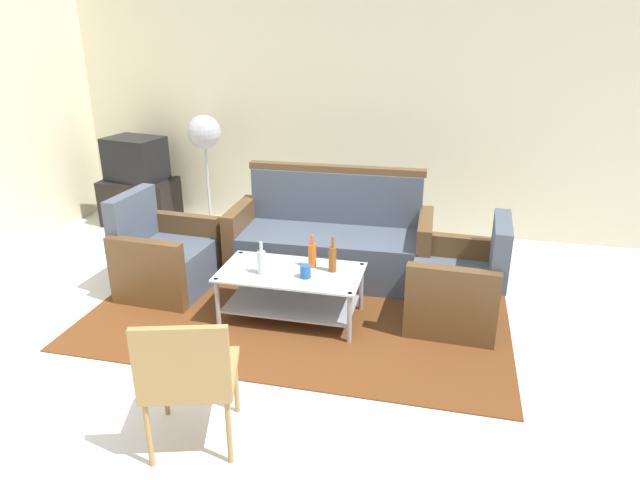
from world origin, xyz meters
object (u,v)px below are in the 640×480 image
at_px(armchair_left, 164,259).
at_px(bottle_orange, 312,255).
at_px(armchair_right, 458,288).
at_px(television, 136,159).
at_px(bottle_brown, 333,258).
at_px(tv_stand, 141,202).
at_px(cup, 305,271).
at_px(wicker_chair, 188,373).
at_px(couch, 331,243).
at_px(pedestal_fan, 205,139).
at_px(coffee_table, 291,287).
at_px(bottle_clear, 262,262).

xyz_separation_m(armchair_left, bottle_orange, (1.35, -0.12, 0.22)).
bearing_deg(armchair_right, television, 69.48).
distance_m(bottle_brown, tv_stand, 3.12).
relative_size(cup, wicker_chair, 0.12).
distance_m(couch, pedestal_fan, 1.97).
height_order(coffee_table, television, television).
relative_size(couch, coffee_table, 1.65).
xyz_separation_m(armchair_right, television, (-3.57, 1.51, 0.47)).
bearing_deg(bottle_orange, bottle_brown, -14.97).
distance_m(coffee_table, television, 2.94).
distance_m(armchair_left, coffee_table, 1.23).
xyz_separation_m(bottle_brown, bottle_orange, (-0.17, 0.05, -0.01)).
height_order(bottle_clear, wicker_chair, wicker_chair).
bearing_deg(couch, bottle_orange, 89.74).
bearing_deg(bottle_brown, television, 147.21).
relative_size(television, pedestal_fan, 0.53).
bearing_deg(armchair_right, cup, 109.12).
bearing_deg(coffee_table, couch, 82.18).
bearing_deg(armchair_right, coffee_table, 103.77).
height_order(bottle_brown, cup, bottle_brown).
bearing_deg(armchair_left, pedestal_fan, -167.04).
bearing_deg(tv_stand, armchair_left, -54.05).
distance_m(armchair_right, pedestal_fan, 3.23).
xyz_separation_m(bottle_orange, tv_stand, (-2.45, 1.64, -0.25)).
bearing_deg(coffee_table, television, 142.64).
distance_m(armchair_right, coffee_table, 1.29).
bearing_deg(bottle_brown, tv_stand, 147.26).
distance_m(television, pedestal_fan, 0.87).
bearing_deg(bottle_brown, bottle_orange, 165.03).
distance_m(bottle_brown, wicker_chair, 1.66).
xyz_separation_m(armchair_right, coffee_table, (-1.27, -0.26, -0.02)).
height_order(couch, coffee_table, couch).
relative_size(cup, pedestal_fan, 0.08).
xyz_separation_m(bottle_brown, pedestal_fan, (-1.79, 1.73, 0.50)).
bearing_deg(coffee_table, armchair_left, 168.58).
xyz_separation_m(coffee_table, television, (-2.31, 1.76, 0.49)).
xyz_separation_m(television, wicker_chair, (2.19, -3.29, -0.27)).
xyz_separation_m(armchair_right, wicker_chair, (-1.39, -1.78, 0.21)).
height_order(bottle_brown, bottle_orange, bottle_brown).
xyz_separation_m(armchair_right, bottle_orange, (-1.13, -0.14, 0.22)).
relative_size(bottle_clear, cup, 2.60).
bearing_deg(bottle_orange, armchair_left, 174.77).
relative_size(coffee_table, pedestal_fan, 0.87).
height_order(armchair_left, coffee_table, armchair_left).
bearing_deg(armchair_left, wicker_chair, 34.81).
distance_m(television, wicker_chair, 3.96).
bearing_deg(bottle_orange, couch, 91.36).
bearing_deg(bottle_clear, couch, 71.63).
height_order(bottle_brown, pedestal_fan, pedestal_fan).
bearing_deg(armchair_left, television, -140.88).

